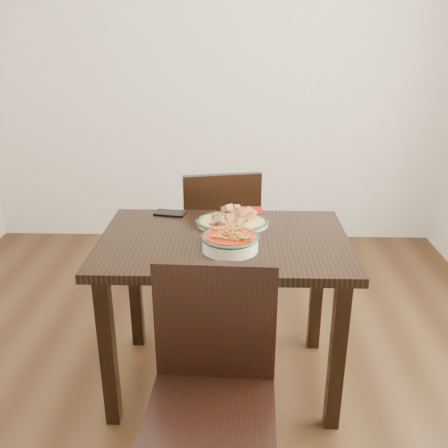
{
  "coord_description": "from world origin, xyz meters",
  "views": [
    {
      "loc": [
        0.2,
        -2.06,
        1.61
      ],
      "look_at": [
        0.14,
        -0.04,
        0.81
      ],
      "focal_mm": 40.0,
      "sensor_mm": 36.0,
      "label": 1
    }
  ],
  "objects_px": {
    "noodle_bowl": "(230,240)",
    "smartphone": "(170,213)",
    "chair_far": "(219,235)",
    "chair_near": "(213,382)",
    "dining_table": "(224,261)",
    "fish_plate": "(232,216)"
  },
  "relations": [
    {
      "from": "dining_table",
      "to": "fish_plate",
      "type": "relative_size",
      "value": 3.26
    },
    {
      "from": "noodle_bowl",
      "to": "smartphone",
      "type": "distance_m",
      "value": 0.51
    },
    {
      "from": "smartphone",
      "to": "chair_far",
      "type": "bearing_deg",
      "value": 66.9
    },
    {
      "from": "fish_plate",
      "to": "dining_table",
      "type": "bearing_deg",
      "value": -101.69
    },
    {
      "from": "chair_far",
      "to": "noodle_bowl",
      "type": "bearing_deg",
      "value": 84.14
    },
    {
      "from": "chair_near",
      "to": "noodle_bowl",
      "type": "relative_size",
      "value": 3.67
    },
    {
      "from": "dining_table",
      "to": "smartphone",
      "type": "height_order",
      "value": "smartphone"
    },
    {
      "from": "chair_near",
      "to": "fish_plate",
      "type": "relative_size",
      "value": 2.66
    },
    {
      "from": "noodle_bowl",
      "to": "fish_plate",
      "type": "bearing_deg",
      "value": 88.91
    },
    {
      "from": "dining_table",
      "to": "smartphone",
      "type": "xyz_separation_m",
      "value": [
        -0.27,
        0.3,
        0.12
      ]
    },
    {
      "from": "fish_plate",
      "to": "chair_far",
      "type": "bearing_deg",
      "value": 99.68
    },
    {
      "from": "chair_near",
      "to": "noodle_bowl",
      "type": "xyz_separation_m",
      "value": [
        0.05,
        0.52,
        0.29
      ]
    },
    {
      "from": "chair_far",
      "to": "chair_near",
      "type": "bearing_deg",
      "value": 79.66
    },
    {
      "from": "chair_near",
      "to": "smartphone",
      "type": "relative_size",
      "value": 5.88
    },
    {
      "from": "dining_table",
      "to": "smartphone",
      "type": "distance_m",
      "value": 0.42
    },
    {
      "from": "smartphone",
      "to": "chair_near",
      "type": "bearing_deg",
      "value": -63.75
    },
    {
      "from": "chair_far",
      "to": "smartphone",
      "type": "xyz_separation_m",
      "value": [
        -0.23,
        -0.34,
        0.26
      ]
    },
    {
      "from": "chair_far",
      "to": "chair_near",
      "type": "height_order",
      "value": "same"
    },
    {
      "from": "chair_far",
      "to": "chair_near",
      "type": "relative_size",
      "value": 1.0
    },
    {
      "from": "chair_far",
      "to": "fish_plate",
      "type": "distance_m",
      "value": 0.56
    },
    {
      "from": "noodle_bowl",
      "to": "smartphone",
      "type": "xyz_separation_m",
      "value": [
        -0.3,
        0.41,
        -0.04
      ]
    },
    {
      "from": "dining_table",
      "to": "chair_near",
      "type": "xyz_separation_m",
      "value": [
        -0.02,
        -0.64,
        -0.14
      ]
    }
  ]
}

